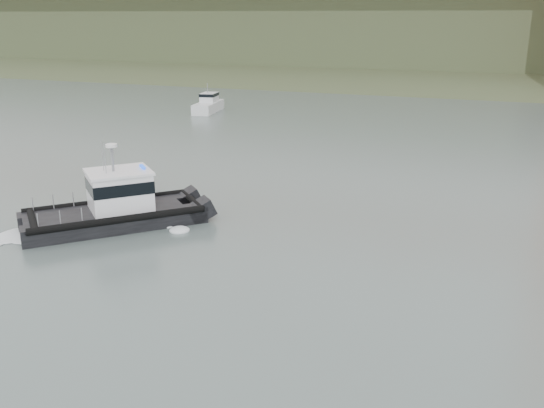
% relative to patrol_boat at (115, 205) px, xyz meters
% --- Properties ---
extents(ground, '(400.00, 400.00, 0.00)m').
position_rel_patrol_boat_xyz_m(ground, '(10.84, -6.63, -1.24)').
color(ground, '#485653').
rests_on(ground, ground).
extents(headlands, '(500.00, 105.36, 27.12)m').
position_rel_patrol_boat_xyz_m(headlands, '(10.84, 118.87, 5.80)').
color(headlands, '#2E3D23').
rests_on(headlands, ground).
extents(patrol_boat, '(9.74, 9.94, 4.96)m').
position_rel_patrol_boat_xyz_m(patrol_boat, '(0.00, 0.00, 0.00)').
color(patrol_boat, black).
rests_on(patrol_boat, ground).
extents(motorboat, '(3.27, 6.94, 3.67)m').
position_rel_patrol_boat_xyz_m(motorboat, '(-14.77, 40.75, -0.33)').
color(motorboat, silver).
rests_on(motorboat, ground).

